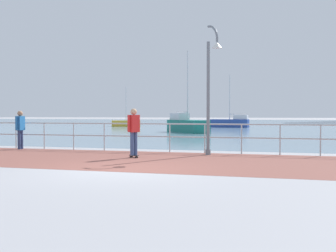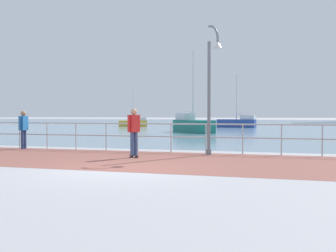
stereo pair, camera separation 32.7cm
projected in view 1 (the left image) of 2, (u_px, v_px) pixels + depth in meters
ground at (240, 126)px, 49.48m from camera, size 220.00×220.00×0.00m
brick_paving at (149, 160)px, 13.01m from camera, size 28.00×5.53×0.01m
harbor_water at (245, 124)px, 59.17m from camera, size 180.00×88.00×0.00m
waterfront_railing at (170, 132)px, 15.66m from camera, size 25.25×0.06×1.15m
lamppost at (211, 83)px, 14.45m from camera, size 0.65×0.67×4.76m
skateboarder at (134, 128)px, 13.67m from camera, size 0.41×0.53×1.70m
bystander at (20, 127)px, 16.99m from camera, size 0.26×0.55×1.65m
sailboat_yellow at (231, 122)px, 44.44m from camera, size 4.34×1.78×5.92m
sailboat_gray at (187, 125)px, 32.43m from camera, size 4.19×4.54×6.64m
sailboat_blue at (127, 123)px, 47.45m from camera, size 3.53×2.15×4.75m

